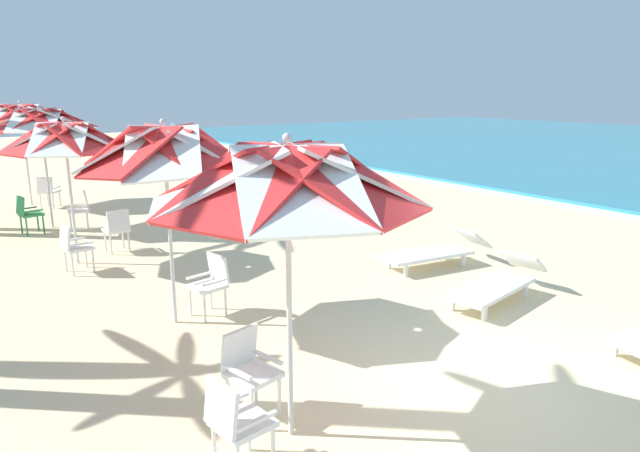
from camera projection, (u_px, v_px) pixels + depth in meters
The scene contains 16 objects.
ground_plane at pixel (482, 388), 6.07m from camera, with size 80.00×80.00×0.00m, color beige.
beach_umbrella_0 at pixel (287, 179), 4.69m from camera, with size 2.42×2.42×2.79m.
plastic_chair_0 at pixel (236, 420), 4.62m from camera, with size 0.49×0.52×0.87m.
plastic_chair_1 at pixel (249, 367), 5.49m from camera, with size 0.55×0.52×0.87m.
beach_umbrella_1 at pixel (165, 151), 7.22m from camera, with size 2.31×2.31×2.78m.
plastic_chair_2 at pixel (211, 281), 7.95m from camera, with size 0.51×0.54×0.87m.
beach_umbrella_2 at pixel (65, 139), 9.89m from camera, with size 2.19×2.19×2.68m.
plastic_chair_3 at pixel (74, 245), 9.78m from camera, with size 0.49×0.51×0.87m.
plastic_chair_4 at pixel (117, 228), 11.02m from camera, with size 0.48×0.46×0.87m.
beach_umbrella_3 at pixel (41, 121), 12.54m from camera, with size 2.44×2.44×2.81m.
plastic_chair_5 at pixel (81, 208), 12.87m from camera, with size 0.52×0.54×0.87m.
plastic_chair_6 at pixel (28, 212), 12.41m from camera, with size 0.51×0.53×0.87m.
beach_umbrella_4 at pixel (21, 115), 15.12m from camera, with size 2.57×2.57×2.84m.
plastic_chair_7 at pixel (48, 190), 15.18m from camera, with size 0.63×0.63×0.87m.
sun_lounger_1 at pixel (497, 283), 8.54m from camera, with size 0.99×2.22×0.62m.
sun_lounger_2 at pixel (436, 251), 10.21m from camera, with size 0.93×2.21×0.62m.
Camera 1 is at (3.46, -4.59, 3.14)m, focal length 31.55 mm.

